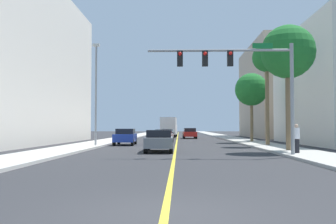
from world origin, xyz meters
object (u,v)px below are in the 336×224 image
car_silver (164,136)px  delivery_truck (169,127)px  car_red (190,133)px  car_gray (159,140)px  car_blue (125,136)px  traffic_signal_mast (243,71)px  car_black (167,134)px  street_lamp (96,89)px  palm_near (288,53)px  pedestrian (296,139)px  palm_mid (267,60)px  palm_far (251,90)px

car_silver → delivery_truck: bearing=92.7°
car_red → car_gray: 28.70m
car_blue → car_red: car_red is taller
traffic_signal_mast → car_red: bearing=93.5°
car_black → car_gray: bearing=-87.2°
traffic_signal_mast → street_lamp: 14.03m
palm_near → car_blue: palm_near is taller
car_red → delivery_truck: bearing=111.2°
car_black → car_silver: 13.36m
car_black → car_red: 3.65m
car_black → pedestrian: 30.83m
street_lamp → car_gray: street_lamp is taller
car_black → delivery_truck: (-0.01, 9.34, 0.96)m
car_silver → car_gray: car_gray is taller
palm_mid → car_silver: palm_mid is taller
palm_near → pedestrian: palm_near is taller
traffic_signal_mast → car_blue: (-8.38, 13.16, -3.88)m
palm_mid → car_silver: size_ratio=1.92×
traffic_signal_mast → palm_near: (3.56, 3.78, 1.76)m
palm_far → car_red: palm_far is taller
palm_mid → delivery_truck: 30.96m
traffic_signal_mast → car_silver: (-5.06, 17.44, -3.94)m
traffic_signal_mast → car_blue: 16.07m
pedestrian → street_lamp: bearing=-148.8°
street_lamp → palm_far: size_ratio=1.17×
palm_near → car_gray: bearing=177.9°
palm_near → car_gray: size_ratio=1.76×
traffic_signal_mast → delivery_truck: bearing=97.3°
palm_near → car_blue: 16.19m
traffic_signal_mast → street_lamp: size_ratio=0.96×
car_gray → delivery_truck: delivery_truck is taller
car_silver → palm_mid: bearing=-32.8°
palm_mid → street_lamp: bearing=-173.8°
pedestrian → palm_near: bearing=145.3°
car_blue → car_silver: (3.32, 4.28, -0.05)m
palm_far → palm_mid: bearing=-90.9°
street_lamp → car_silver: size_ratio=1.85×
car_red → car_gray: bearing=-97.3°
traffic_signal_mast → car_black: bearing=99.5°
traffic_signal_mast → car_gray: (-4.82, 4.09, -3.91)m
palm_near → delivery_truck: size_ratio=0.95×
palm_near → palm_far: 14.67m
palm_near → palm_mid: size_ratio=0.94×
delivery_truck → car_gray: bearing=-87.9°
car_silver → delivery_truck: (-0.10, 22.71, 0.96)m
delivery_truck → pedestrian: 39.91m
car_red → delivery_truck: delivery_truck is taller
delivery_truck → pedestrian: delivery_truck is taller
street_lamp → palm_mid: 14.53m
traffic_signal_mast → car_silver: 18.58m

